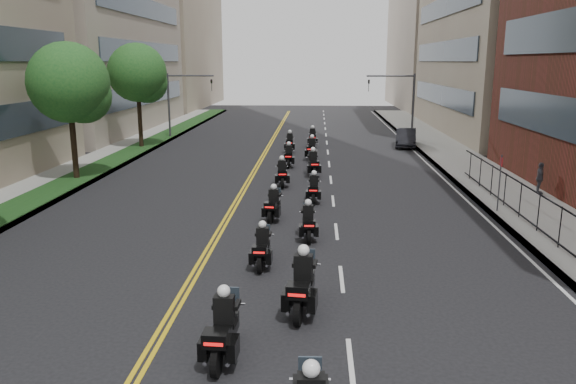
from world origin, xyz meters
The scene contains 23 objects.
sidewalk_right centered at (12.00, 25.00, 0.07)m, with size 4.00×90.00×0.15m, color gray.
sidewalk_left centered at (-12.00, 25.00, 0.07)m, with size 4.00×90.00×0.15m, color gray.
grass_strip centered at (-11.20, 25.00, 0.17)m, with size 2.00×90.00×0.04m, color #163B15.
building_right_far centered at (21.50, 78.00, 13.00)m, with size 15.00×28.00×26.00m, color gray.
building_left_far centered at (-22.00, 78.00, 13.00)m, with size 16.00×28.00×26.00m, color gray.
iron_fence centered at (11.00, 12.00, 0.90)m, with size 0.05×28.00×1.50m.
street_trees centered at (-11.05, 18.61, 5.13)m, with size 4.40×38.40×7.98m.
traffic_signal_right centered at (9.54, 42.00, 3.70)m, with size 4.09×0.20×5.60m.
traffic_signal_left centered at (-9.54, 42.00, 3.70)m, with size 4.09×0.20×5.60m.
motorcycle_2 centered at (0.33, 5.04, 0.69)m, with size 0.57×2.35×1.73m.
motorcycle_3 centered at (2.04, 7.56, 0.74)m, with size 0.73×2.53×1.87m.
motorcycle_4 centered at (0.63, 10.99, 0.60)m, with size 0.48×2.07×1.53m.
motorcycle_5 centered at (2.08, 13.99, 0.60)m, with size 0.52×2.07×1.53m.
motorcycle_6 centered at (0.56, 16.55, 0.61)m, with size 0.61×2.10×1.55m.
motorcycle_7 centered at (2.26, 19.73, 0.61)m, with size 0.48×2.08×1.53m.
motorcycle_8 centered at (0.51, 23.21, 0.65)m, with size 0.61×2.24×1.65m.
motorcycle_9 centered at (2.17, 26.06, 0.67)m, with size 0.66×2.30×1.70m.
motorcycle_10 centered at (0.59, 28.94, 0.64)m, with size 0.50×2.18×1.61m.
motorcycle_11 centered at (2.03, 31.70, 0.68)m, with size 0.64×2.33×1.72m.
motorcycle_12 centered at (0.36, 34.84, 0.65)m, with size 0.51×2.23×1.65m.
motorcycle_13 centered at (2.03, 37.71, 0.66)m, with size 0.52×2.27×1.68m.
parked_sedan centered at (9.40, 38.08, 0.71)m, with size 1.51×4.33×1.43m, color black.
pedestrian_c centered at (13.50, 21.48, 0.94)m, with size 0.92×0.38×1.58m, color #45454D.
Camera 1 is at (2.38, -6.46, 6.61)m, focal length 35.00 mm.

